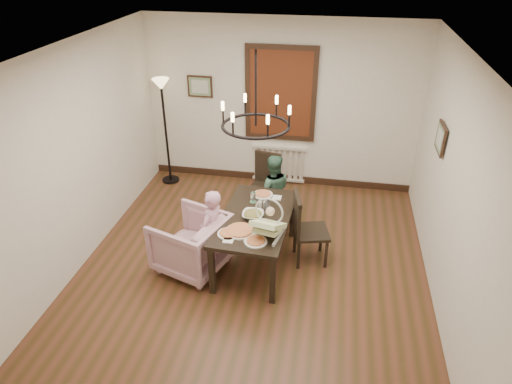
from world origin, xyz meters
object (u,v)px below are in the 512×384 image
(chair_right, at_px, (311,228))
(seated_man, at_px, (272,197))
(dining_table, at_px, (256,222))
(elderly_woman, at_px, (212,237))
(floor_lamp, at_px, (166,134))
(drinking_glass, at_px, (266,208))
(baby_bouncer, at_px, (268,223))
(chair_far, at_px, (263,185))
(armchair, at_px, (191,243))

(chair_right, height_order, seated_man, chair_right)
(dining_table, bearing_deg, elderly_woman, -154.90)
(floor_lamp, bearing_deg, drinking_glass, -43.06)
(chair_right, xyz_separation_m, floor_lamp, (-2.62, 1.82, 0.40))
(baby_bouncer, bearing_deg, chair_far, 113.30)
(dining_table, relative_size, chair_far, 1.65)
(chair_far, xyz_separation_m, drinking_glass, (0.23, -1.16, 0.31))
(chair_right, xyz_separation_m, drinking_glass, (-0.59, -0.08, 0.28))
(chair_far, distance_m, chair_right, 1.36)
(chair_right, bearing_deg, chair_far, 23.29)
(chair_far, relative_size, drinking_glass, 7.20)
(seated_man, bearing_deg, drinking_glass, 80.02)
(dining_table, height_order, drinking_glass, drinking_glass)
(dining_table, relative_size, chair_right, 1.57)
(floor_lamp, bearing_deg, armchair, -63.78)
(seated_man, relative_size, drinking_glass, 7.11)
(chair_far, distance_m, floor_lamp, 1.99)
(dining_table, distance_m, drinking_glass, 0.22)
(elderly_woman, xyz_separation_m, seated_man, (0.60, 1.16, -0.00))
(chair_right, height_order, elderly_woman, chair_right)
(elderly_woman, distance_m, drinking_glass, 0.78)
(chair_right, relative_size, elderly_woman, 1.06)
(seated_man, distance_m, drinking_glass, 0.90)
(seated_man, distance_m, baby_bouncer, 1.39)
(dining_table, distance_m, baby_bouncer, 0.50)
(armchair, bearing_deg, chair_far, 174.41)
(armchair, relative_size, drinking_glass, 6.32)
(dining_table, bearing_deg, chair_far, 98.20)
(chair_right, distance_m, drinking_glass, 0.66)
(elderly_woman, xyz_separation_m, baby_bouncer, (0.75, -0.16, 0.41))
(dining_table, distance_m, floor_lamp, 2.78)
(elderly_woman, bearing_deg, drinking_glass, 130.62)
(baby_bouncer, bearing_deg, chair_right, 60.53)
(chair_right, bearing_deg, floor_lamp, 41.39)
(chair_far, distance_m, seated_man, 0.37)
(armchair, xyz_separation_m, elderly_woman, (0.28, 0.04, 0.09))
(chair_right, xyz_separation_m, armchair, (-1.51, -0.44, -0.12))
(elderly_woman, distance_m, seated_man, 1.31)
(chair_far, bearing_deg, elderly_woman, -93.37)
(chair_right, height_order, armchair, chair_right)
(armchair, height_order, elderly_woman, elderly_woman)
(elderly_woman, bearing_deg, chair_right, 121.98)
(chair_far, distance_m, elderly_woman, 1.54)
(armchair, height_order, drinking_glass, drinking_glass)
(chair_far, height_order, drinking_glass, chair_far)
(chair_right, relative_size, floor_lamp, 0.56)
(baby_bouncer, bearing_deg, armchair, -174.90)
(chair_far, bearing_deg, chair_right, -40.70)
(dining_table, xyz_separation_m, elderly_woman, (-0.53, -0.21, -0.16))
(elderly_woman, bearing_deg, chair_far, 178.62)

